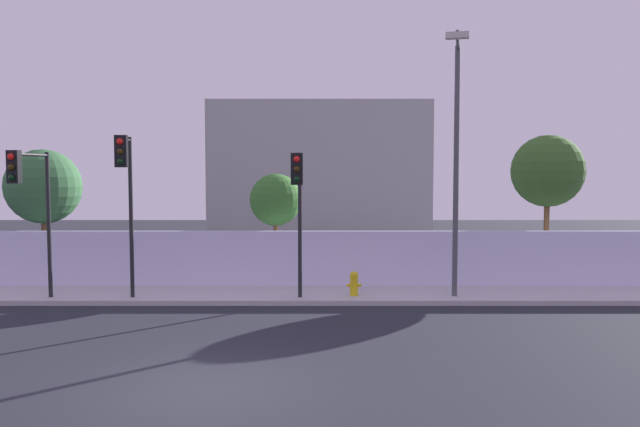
{
  "coord_description": "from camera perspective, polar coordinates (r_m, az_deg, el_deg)",
  "views": [
    {
      "loc": [
        2.09,
        -10.83,
        3.85
      ],
      "look_at": [
        2.04,
        6.5,
        2.72
      ],
      "focal_mm": 34.95,
      "sensor_mm": 36.0,
      "label": 1
    }
  ],
  "objects": [
    {
      "name": "ground_plane",
      "position": [
        11.68,
        -10.53,
        -15.58
      ],
      "size": [
        80.0,
        80.0,
        0.0
      ],
      "primitive_type": "plane",
      "color": "#21232B"
    },
    {
      "name": "sidewalk",
      "position": [
        19.52,
        -6.03,
        -7.45
      ],
      "size": [
        36.0,
        2.4,
        0.15
      ],
      "primitive_type": "cube",
      "color": "#B4B4B4",
      "rests_on": "ground"
    },
    {
      "name": "perimeter_wall",
      "position": [
        20.62,
        -5.66,
        -4.1
      ],
      "size": [
        36.0,
        0.18,
        1.8
      ],
      "primitive_type": "cube",
      "color": "silver",
      "rests_on": "sidewalk"
    },
    {
      "name": "traffic_light_left",
      "position": [
        19.36,
        -24.85,
        1.85
      ],
      "size": [
        0.48,
        1.77,
        4.32
      ],
      "color": "black",
      "rests_on": "sidewalk"
    },
    {
      "name": "traffic_light_center",
      "position": [
        18.76,
        -17.18,
        2.81
      ],
      "size": [
        0.35,
        1.15,
        4.76
      ],
      "color": "black",
      "rests_on": "sidewalk"
    },
    {
      "name": "traffic_light_right",
      "position": [
        17.93,
        -1.83,
        1.86
      ],
      "size": [
        0.35,
        1.08,
        4.27
      ],
      "color": "black",
      "rests_on": "sidewalk"
    },
    {
      "name": "street_lamp_curbside",
      "position": [
        18.73,
        12.55,
        5.79
      ],
      "size": [
        0.87,
        2.33,
        7.44
      ],
      "color": "#4C4C51",
      "rests_on": "sidewalk"
    },
    {
      "name": "fire_hydrant",
      "position": [
        18.93,
        3.31,
        -6.33
      ],
      "size": [
        0.44,
        0.26,
        0.74
      ],
      "color": "gold",
      "rests_on": "sidewalk"
    },
    {
      "name": "roadside_tree_leftmost",
      "position": [
        23.8,
        -23.82,
        2.24
      ],
      "size": [
        2.6,
        2.6,
        4.68
      ],
      "color": "brown",
      "rests_on": "ground"
    },
    {
      "name": "roadside_tree_midleft",
      "position": [
        21.82,
        -3.91,
        1.22
      ],
      "size": [
        1.82,
        1.82,
        3.83
      ],
      "color": "brown",
      "rests_on": "ground"
    },
    {
      "name": "roadside_tree_midright",
      "position": [
        23.15,
        20.3,
        3.63
      ],
      "size": [
        2.51,
        2.51,
        5.18
      ],
      "color": "brown",
      "rests_on": "ground"
    },
    {
      "name": "low_building_distant",
      "position": [
        34.32,
        0.13,
        3.6
      ],
      "size": [
        11.47,
        6.0,
        7.55
      ],
      "primitive_type": "cube",
      "color": "#A0A0A0",
      "rests_on": "ground"
    }
  ]
}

